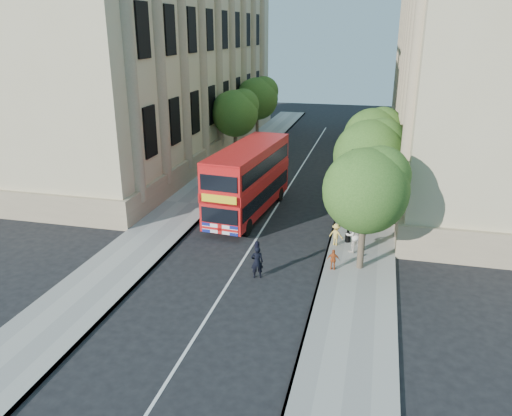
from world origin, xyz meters
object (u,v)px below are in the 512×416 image
Objects in this scene: double_decker_bus at (249,178)px; woman_pedestrian at (354,235)px; police_constable at (257,262)px; lamp_post at (350,200)px; box_van at (248,167)px.

double_decker_bus reaches higher than woman_pedestrian.
woman_pedestrian is (4.22, 3.77, 0.26)m from police_constable.
woman_pedestrian is at bearing -156.71° from police_constable.
lamp_post reaches higher than box_van.
lamp_post is at bearing -101.94° from woman_pedestrian.
woman_pedestrian is at bearing -73.90° from lamp_post.
box_van is 14.36m from police_constable.
box_van is 12.97m from woman_pedestrian.
box_van is (-1.48, 5.55, -0.79)m from double_decker_bus.
woman_pedestrian is (0.36, -1.23, -1.45)m from lamp_post.
lamp_post reaches higher than woman_pedestrian.
double_decker_bus is 1.67× the size of box_van.
woman_pedestrian is (6.78, -4.45, -1.30)m from double_decker_bus.
lamp_post is 0.55× the size of double_decker_bus.
box_van is at bearing 132.06° from lamp_post.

